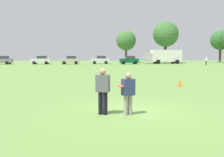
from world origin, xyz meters
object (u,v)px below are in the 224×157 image
Objects in this scene: parked_car_mid_right at (100,60)px; parked_car_near_right at (129,60)px; traffic_cone at (180,83)px; box_truck at (163,56)px; bystander_sideline_watcher at (206,61)px; player_thrower at (103,89)px; frisbee at (121,86)px; parked_car_near_left at (2,60)px; parked_car_mid_left at (41,60)px; parked_car_center at (71,60)px; player_defender at (128,91)px.

parked_car_mid_right is 6.61m from parked_car_near_right.
traffic_cone is 0.11× the size of parked_car_near_right.
box_truck reaches higher than bystander_sideline_watcher.
player_thrower is 6.21× the size of frisbee.
parked_car_mid_left is at bearing 3.40° from parked_car_near_left.
bystander_sideline_watcher is at bearing -9.81° from parked_car_center.
player_thrower is 48.04m from parked_car_mid_left.
parked_car_near_left reaches higher than bystander_sideline_watcher.
parked_car_near_left is 2.68× the size of bystander_sideline_watcher.
player_thrower reaches higher than traffic_cone.
parked_car_mid_right is at bearing 91.52° from player_defender.
player_thrower is at bearing -117.82° from bystander_sideline_watcher.
frisbee is at bearing -80.65° from parked_car_center.
bystander_sideline_watcher is at bearing -6.48° from parked_car_near_left.
bystander_sideline_watcher reaches higher than frisbee.
parked_car_center reaches higher than bystander_sideline_watcher.
traffic_cone is 0.06× the size of box_truck.
bystander_sideline_watcher is (16.11, 32.89, 0.67)m from traffic_cone.
traffic_cone is at bearing 60.65° from player_defender.
parked_car_mid_right is (-5.71, 39.12, 0.69)m from traffic_cone.
parked_car_center is (-7.55, 45.85, -0.15)m from frisbee.
parked_car_center reaches higher than player_thrower.
box_truck reaches higher than frisbee.
frisbee is 9.38m from traffic_cone.
parked_car_mid_left is at bearing 171.22° from bystander_sideline_watcher.
parked_car_mid_left reaches higher than traffic_cone.
bystander_sideline_watcher is (20.85, 40.94, -0.17)m from frisbee.
player_thrower is 46.15m from parked_car_center.
parked_car_center is 1.00× the size of parked_car_near_right.
parked_car_near_left and parked_car_mid_left have the same top height.
parked_car_near_left is (-27.12, 37.80, 0.69)m from traffic_cone.
bystander_sideline_watcher is at bearing 63.02° from frisbee.
parked_car_near_right reaches higher than frisbee.
bystander_sideline_watcher is at bearing 62.18° from player_thrower.
frisbee is 0.06× the size of parked_car_near_right.
box_truck is at bearing 77.40° from traffic_cone.
player_defender is 9.13m from traffic_cone.
parked_car_near_right is (5.18, 45.51, 0.07)m from player_defender.
parked_car_near_left is at bearing -177.67° from box_truck.
traffic_cone is at bearing -72.00° from parked_car_center.
parked_car_near_left is 0.50× the size of box_truck.
player_thrower is at bearing 173.26° from player_defender.
player_defender is 0.36× the size of parked_car_center.
parked_car_mid_left and parked_car_mid_right have the same top height.
parked_car_mid_left reaches higher than player_defender.
parked_car_mid_right is 2.68× the size of bystander_sideline_watcher.
box_truck is (35.89, 1.46, 0.83)m from parked_car_near_left.
parked_car_near_right is at bearing 83.19° from frisbee.
player_thrower is 0.92m from player_defender.
parked_car_mid_left is 1.00× the size of parked_car_near_right.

